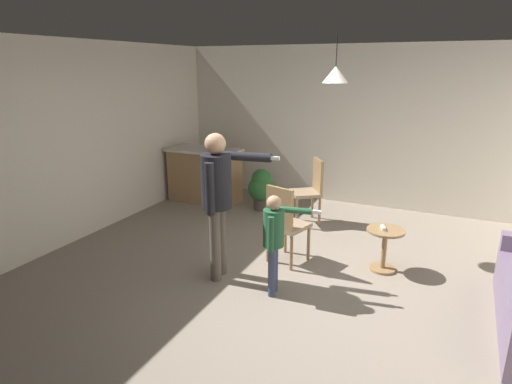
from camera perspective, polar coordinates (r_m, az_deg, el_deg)
name	(u,v)px	position (r m, az deg, el deg)	size (l,w,h in m)	color
ground	(291,282)	(4.90, 4.71, -12.08)	(7.68, 7.68, 0.00)	gray
wall_back	(358,127)	(7.45, 13.59, 8.55)	(6.40, 0.10, 2.70)	silver
wall_left	(69,143)	(6.23, -23.93, 6.03)	(0.10, 6.40, 2.70)	silver
kitchen_counter	(205,175)	(7.59, -6.92, 2.31)	(1.26, 0.66, 0.95)	#99754C
side_table_by_couch	(384,245)	(5.24, 16.99, -6.82)	(0.44, 0.44, 0.52)	#99754C
person_adult	(218,191)	(4.63, -5.19, 0.16)	(0.79, 0.57, 1.67)	#60564C
person_child	(275,234)	(4.38, 2.53, -5.72)	(0.55, 0.38, 1.10)	#384260
dining_chair_by_counter	(285,222)	(5.11, 3.96, -4.02)	(0.52, 0.52, 1.00)	#99754C
dining_chair_near_wall	(310,188)	(6.52, 7.34, 0.49)	(0.59, 0.59, 1.00)	#99754C
potted_plant_corner	(261,187)	(7.09, 0.75, 0.63)	(0.46, 0.46, 0.70)	#4C4742
spare_remote_on_table	(383,228)	(5.16, 16.81, -4.64)	(0.04, 0.13, 0.04)	white
ceiling_light_pendant	(336,74)	(5.41, 10.71, 15.37)	(0.32, 0.32, 0.55)	silver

